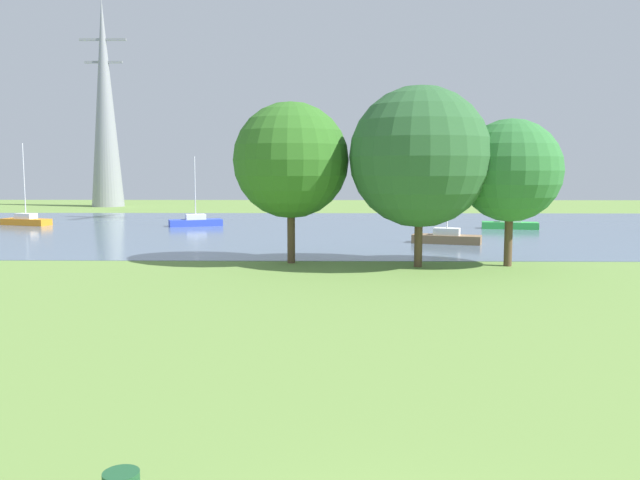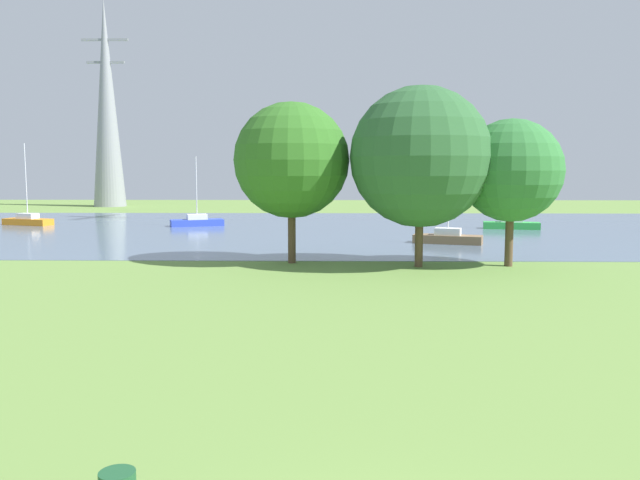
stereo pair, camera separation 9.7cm
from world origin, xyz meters
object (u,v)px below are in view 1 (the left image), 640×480
sailboat_brown (447,237)px  electricity_pylon (105,103)px  sailboat_blue (196,221)px  tree_west_near (420,157)px  tree_east_far (291,160)px  sailboat_orange (26,220)px  sailboat_green (510,224)px  tree_east_near (511,171)px

sailboat_brown → electricity_pylon: bearing=131.4°
sailboat_blue → tree_west_near: bearing=-55.1°
electricity_pylon → tree_east_far: bearing=-62.0°
sailboat_orange → tree_west_near: size_ratio=0.78×
sailboat_green → sailboat_blue: bearing=175.3°
sailboat_orange → sailboat_blue: 16.16m
sailboat_brown → electricity_pylon: electricity_pylon is taller
sailboat_orange → tree_east_near: size_ratio=0.95×
sailboat_orange → tree_east_near: bearing=-33.1°
sailboat_green → sailboat_blue: size_ratio=0.81×
sailboat_orange → electricity_pylon: (-2.43, 30.19, 13.74)m
sailboat_brown → tree_east_near: size_ratio=0.67×
sailboat_brown → electricity_pylon: 61.01m
tree_east_near → sailboat_orange: bearing=146.9°
sailboat_brown → electricity_pylon: size_ratio=0.19×
sailboat_orange → electricity_pylon: electricity_pylon is taller
tree_east_far → sailboat_green: bearing=49.3°
electricity_pylon → sailboat_blue: bearing=-59.0°
sailboat_brown → tree_east_far: size_ratio=0.60×
electricity_pylon → sailboat_green: bearing=-35.4°
tree_east_far → tree_east_near: 12.04m
tree_west_near → sailboat_brown: bearing=72.4°
sailboat_green → sailboat_blue: (-28.31, 2.35, 0.01)m
sailboat_brown → tree_east_near: (1.48, -10.67, 4.78)m
sailboat_orange → tree_east_near: (38.37, -25.05, 4.76)m
sailboat_blue → tree_east_far: bearing=-66.3°
sailboat_green → tree_west_near: 25.56m
sailboat_green → sailboat_brown: bearing=-123.8°
sailboat_green → electricity_pylon: electricity_pylon is taller
tree_east_far → sailboat_brown: bearing=42.7°
sailboat_orange → tree_west_near: 42.33m
sailboat_green → tree_east_far: 28.23m
sailboat_blue → electricity_pylon: bearing=121.0°
sailboat_green → tree_east_near: tree_east_near is taller
sailboat_green → electricity_pylon: bearing=144.6°
tree_east_far → tree_west_near: (7.01, -1.36, 0.17)m
tree_east_far → electricity_pylon: size_ratio=0.32×
sailboat_green → tree_east_far: bearing=-130.7°
sailboat_brown → tree_west_near: 12.85m
sailboat_blue → tree_east_far: size_ratio=0.71×
sailboat_orange → sailboat_green: 44.56m
tree_west_near → tree_east_far: bearing=169.0°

